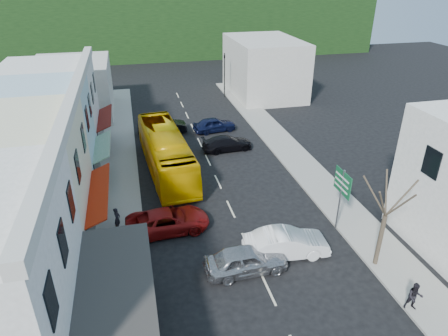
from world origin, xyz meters
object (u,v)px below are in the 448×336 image
at_px(car_red, 168,221).
at_px(direction_sign, 340,200).
at_px(pedestrian_right, 415,295).
at_px(traffic_signal, 224,75).
at_px(car_silver, 246,261).
at_px(street_tree, 385,216).
at_px(car_white, 286,245).
at_px(pedestrian_left, 117,217).
at_px(bus, 166,153).

xyz_separation_m(car_red, direction_sign, (10.47, -2.28, 1.40)).
distance_m(pedestrian_right, traffic_signal, 36.95).
distance_m(car_silver, street_tree, 7.77).
distance_m(car_white, street_tree, 5.66).
xyz_separation_m(car_white, traffic_signal, (3.92, 31.48, 2.06)).
bearing_deg(car_white, pedestrian_left, 68.40).
distance_m(car_silver, car_red, 6.07).
height_order(direction_sign, traffic_signal, traffic_signal).
height_order(car_red, traffic_signal, traffic_signal).
relative_size(bus, pedestrian_left, 6.82).
relative_size(bus, car_white, 2.64).
xyz_separation_m(car_silver, street_tree, (7.21, -1.22, 2.63)).
bearing_deg(car_silver, pedestrian_right, -125.30).
xyz_separation_m(pedestrian_left, direction_sign, (13.56, -2.99, 1.10)).
distance_m(car_silver, car_white, 2.76).
bearing_deg(direction_sign, car_white, -157.26).
relative_size(car_silver, traffic_signal, 0.80).
xyz_separation_m(car_red, pedestrian_left, (-3.09, 0.71, 0.30)).
xyz_separation_m(car_white, pedestrian_right, (4.42, -5.43, 0.30)).
bearing_deg(pedestrian_right, car_silver, 167.61).
height_order(bus, car_white, bus).
relative_size(pedestrian_left, pedestrian_right, 1.00).
relative_size(car_white, pedestrian_left, 2.59).
xyz_separation_m(car_silver, traffic_signal, (6.56, 32.29, 2.06)).
relative_size(bus, direction_sign, 2.76).
bearing_deg(pedestrian_left, direction_sign, -86.53).
height_order(car_silver, street_tree, street_tree).
bearing_deg(traffic_signal, bus, 86.82).
xyz_separation_m(pedestrian_right, street_tree, (0.16, 3.40, 2.33)).
distance_m(car_red, traffic_signal, 29.42).
relative_size(street_tree, traffic_signal, 1.21).
relative_size(car_red, traffic_signal, 0.83).
xyz_separation_m(bus, car_silver, (2.91, -13.20, -0.85)).
distance_m(street_tree, traffic_signal, 33.52).
bearing_deg(bus, street_tree, -59.27).
height_order(car_silver, traffic_signal, traffic_signal).
xyz_separation_m(car_red, traffic_signal, (10.27, 27.49, 2.06)).
height_order(pedestrian_right, direction_sign, direction_sign).
distance_m(bus, direction_sign, 14.42).
relative_size(bus, traffic_signal, 2.10).
relative_size(direction_sign, street_tree, 0.63).
bearing_deg(car_silver, street_tree, -101.70).
distance_m(pedestrian_right, direction_sign, 7.22).
xyz_separation_m(pedestrian_left, street_tree, (14.01, -6.73, 2.33)).
xyz_separation_m(car_silver, pedestrian_left, (-6.80, 5.51, 0.30)).
bearing_deg(car_silver, bus, 10.32).
height_order(car_white, pedestrian_left, pedestrian_left).
relative_size(bus, pedestrian_right, 6.82).
relative_size(car_silver, pedestrian_right, 2.59).
bearing_deg(direction_sign, pedestrian_left, 167.84).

